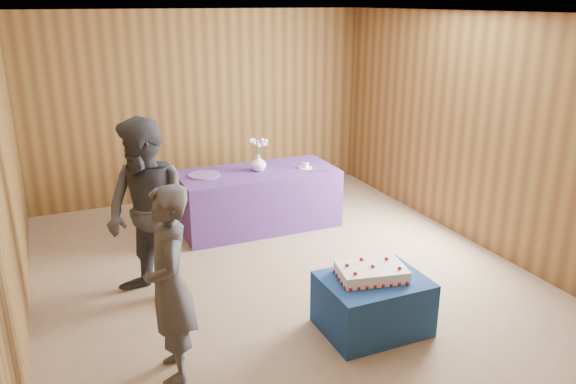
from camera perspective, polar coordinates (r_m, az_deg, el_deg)
ground at (r=6.07m, az=-0.44°, el=-8.66°), size 6.00×6.00×0.00m
room_shell at (r=5.47m, az=-0.49°, el=8.31°), size 5.04×6.04×2.72m
cake_table at (r=5.15m, az=8.59°, el=-11.16°), size 0.90×0.70×0.50m
serving_table at (r=7.27m, az=-3.04°, el=-0.68°), size 2.01×0.92×0.75m
sheet_cake at (r=5.02m, az=8.47°, el=-8.04°), size 0.67×0.52×0.14m
vase at (r=7.14m, az=-3.01°, el=2.99°), size 0.22×0.22×0.21m
flower_spray at (r=7.07m, az=-3.05°, el=5.02°), size 0.25×0.24×0.19m
platter at (r=7.02m, az=-8.50°, el=1.72°), size 0.44×0.44×0.02m
plate at (r=7.26m, az=1.78°, el=2.49°), size 0.21×0.21×0.01m
cake_slice at (r=7.25m, az=1.79°, el=2.78°), size 0.09×0.09×0.09m
knife at (r=7.13m, az=3.22°, el=2.12°), size 0.25×0.12×0.00m
guest_left at (r=4.36m, az=-11.92°, el=-9.20°), size 0.45×0.62×1.57m
guest_right at (r=5.41m, az=-14.08°, el=-2.23°), size 1.05×1.12×1.82m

